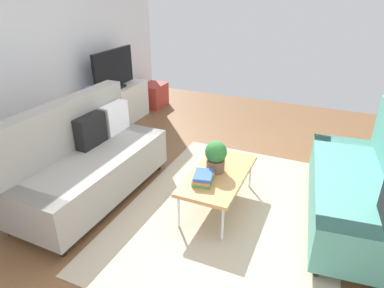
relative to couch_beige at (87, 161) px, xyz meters
The scene contains 15 objects.
ground_plane 1.60m from the couch_beige, 73.41° to the right, with size 7.68×7.68×0.00m, color brown.
wall_far 1.72m from the couch_beige, 71.59° to the left, with size 6.40×0.12×2.90m, color silver.
area_rug 1.71m from the couch_beige, 78.45° to the right, with size 2.90×2.20×0.01m, color tan.
couch_beige is the anchor object (origin of this frame).
couch_green 2.92m from the couch_beige, 76.63° to the right, with size 1.98×1.04×1.10m.
coffee_table 1.47m from the couch_beige, 74.98° to the right, with size 1.10×0.56×0.42m.
tv_console 2.17m from the couch_beige, 26.91° to the left, with size 1.40×0.44×0.64m, color silver.
tv 2.22m from the couch_beige, 26.44° to the left, with size 1.00×0.20×0.64m.
storage_trunk 3.17m from the couch_beige, 16.21° to the left, with size 0.52×0.40×0.44m, color #B2382D.
potted_plant 1.44m from the couch_beige, 73.17° to the right, with size 0.23×0.23×0.34m.
table_book_0 1.35m from the couch_beige, 83.63° to the right, with size 0.24×0.18×0.03m, color #3F8C4C.
table_book_1 1.35m from the couch_beige, 83.63° to the right, with size 0.24×0.18×0.03m, color orange.
table_book_2 1.35m from the couch_beige, 83.63° to the right, with size 0.24×0.18×0.04m, color #3359B2.
vase_0 1.73m from the couch_beige, 37.29° to the left, with size 0.11×0.11×0.19m, color #4C72B2.
bottle_0 1.82m from the couch_beige, 31.69° to the left, with size 0.05×0.05×0.18m, color #262626.
Camera 1 is at (-3.00, -0.94, 2.25)m, focal length 31.67 mm.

